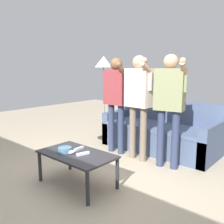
{
  "coord_description": "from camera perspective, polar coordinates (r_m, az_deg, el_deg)",
  "views": [
    {
      "loc": [
        2.22,
        -2.19,
        1.44
      ],
      "look_at": [
        0.04,
        0.32,
        0.85
      ],
      "focal_mm": 39.12,
      "sensor_mm": 36.0,
      "label": 1
    }
  ],
  "objects": [
    {
      "name": "ground_plane",
      "position": [
        3.44,
        -4.19,
        -14.81
      ],
      "size": [
        12.0,
        12.0,
        0.0
      ],
      "primitive_type": "plane",
      "color": "tan"
    },
    {
      "name": "couch",
      "position": [
        4.52,
        11.26,
        -4.82
      ],
      "size": [
        2.01,
        0.88,
        0.86
      ],
      "color": "#475675",
      "rests_on": "ground"
    },
    {
      "name": "coffee_table",
      "position": [
        3.11,
        -8.2,
        -10.39
      ],
      "size": [
        0.96,
        0.56,
        0.41
      ],
      "color": "#2D2D33",
      "rests_on": "ground"
    },
    {
      "name": "snack_bowl",
      "position": [
        3.15,
        -10.95,
        -8.66
      ],
      "size": [
        0.17,
        0.17,
        0.06
      ],
      "primitive_type": "cylinder",
      "color": "teal",
      "rests_on": "coffee_table"
    },
    {
      "name": "game_remote_nunchuk",
      "position": [
        3.06,
        -9.44,
        -9.25
      ],
      "size": [
        0.06,
        0.09,
        0.05
      ],
      "color": "white",
      "rests_on": "coffee_table"
    },
    {
      "name": "floor_lamp",
      "position": [
        4.99,
        -1.96,
        10.41
      ],
      "size": [
        0.36,
        0.36,
        1.7
      ],
      "color": "#2D2D33",
      "rests_on": "ground"
    },
    {
      "name": "player_left",
      "position": [
        4.12,
        0.96,
        4.16
      ],
      "size": [
        0.48,
        0.33,
        1.62
      ],
      "color": "#2D3856",
      "rests_on": "ground"
    },
    {
      "name": "player_center",
      "position": [
        3.81,
        6.22,
        3.84
      ],
      "size": [
        0.48,
        0.34,
        1.65
      ],
      "color": "#756656",
      "rests_on": "ground"
    },
    {
      "name": "player_right",
      "position": [
        3.56,
        13.28,
        3.2
      ],
      "size": [
        0.51,
        0.32,
        1.65
      ],
      "color": "#2D3856",
      "rests_on": "ground"
    },
    {
      "name": "game_remote_wand_near",
      "position": [
        3.02,
        -6.78,
        -9.64
      ],
      "size": [
        0.08,
        0.17,
        0.03
      ],
      "color": "white",
      "rests_on": "coffee_table"
    },
    {
      "name": "game_remote_wand_far",
      "position": [
        3.21,
        -7.73,
        -8.48
      ],
      "size": [
        0.05,
        0.17,
        0.03
      ],
      "color": "white",
      "rests_on": "coffee_table"
    },
    {
      "name": "game_remote_wand_spare",
      "position": [
        3.18,
        -11.31,
        -8.77
      ],
      "size": [
        0.09,
        0.15,
        0.03
      ],
      "color": "white",
      "rests_on": "coffee_table"
    }
  ]
}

